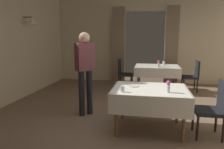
{
  "coord_description": "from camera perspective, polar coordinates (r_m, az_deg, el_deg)",
  "views": [
    {
      "loc": [
        0.22,
        -3.47,
        1.64
      ],
      "look_at": [
        -0.5,
        0.46,
        0.91
      ],
      "focal_mm": 33.82,
      "sensor_mm": 36.0,
      "label": 1
    }
  ],
  "objects": [
    {
      "name": "chair_far_left",
      "position": [
        6.73,
        3.05,
        0.68
      ],
      "size": [
        0.44,
        0.44,
        0.93
      ],
      "color": "black",
      "rests_on": "ground"
    },
    {
      "name": "dining_table_mid",
      "position": [
        3.74,
        10.17,
        -5.24
      ],
      "size": [
        1.29,
        1.02,
        0.75
      ],
      "color": "brown",
      "rests_on": "ground"
    },
    {
      "name": "plate_mid_b",
      "position": [
        3.81,
        5.69,
        -3.12
      ],
      "size": [
        0.21,
        0.21,
        0.01
      ],
      "primitive_type": "cylinder",
      "color": "white",
      "rests_on": "dining_table_mid"
    },
    {
      "name": "flower_vase_far",
      "position": [
        6.22,
        12.48,
        2.91
      ],
      "size": [
        0.07,
        0.07,
        0.21
      ],
      "color": "silver",
      "rests_on": "dining_table_far"
    },
    {
      "name": "chair_far_right",
      "position": [
        6.71,
        21.0,
        -0.03
      ],
      "size": [
        0.44,
        0.44,
        0.93
      ],
      "color": "black",
      "rests_on": "ground"
    },
    {
      "name": "ground",
      "position": [
        3.85,
        6.25,
        -14.97
      ],
      "size": [
        10.08,
        10.08,
        0.0
      ],
      "primitive_type": "plane",
      "color": "#7A604C"
    },
    {
      "name": "person_waiter_by_doorway",
      "position": [
        4.34,
        -7.31,
        2.08
      ],
      "size": [
        0.41,
        0.41,
        1.72
      ],
      "color": "black",
      "rests_on": "ground"
    },
    {
      "name": "dining_table_far",
      "position": [
        6.58,
        12.07,
        1.47
      ],
      "size": [
        1.33,
        0.99,
        0.75
      ],
      "color": "brown",
      "rests_on": "ground"
    },
    {
      "name": "chair_mid_right",
      "position": [
        3.82,
        25.88,
        -7.83
      ],
      "size": [
        0.44,
        0.44,
        0.93
      ],
      "color": "black",
      "rests_on": "ground"
    },
    {
      "name": "glass_far_b",
      "position": [
        6.86,
        13.81,
        3.03
      ],
      "size": [
        0.08,
        0.08,
        0.11
      ],
      "primitive_type": "cylinder",
      "color": "silver",
      "rests_on": "dining_table_far"
    },
    {
      "name": "glass_mid_c",
      "position": [
        3.41,
        2.83,
        -3.98
      ],
      "size": [
        0.07,
        0.07,
        0.09
      ],
      "primitive_type": "cylinder",
      "color": "silver",
      "rests_on": "dining_table_mid"
    },
    {
      "name": "flower_vase_mid",
      "position": [
        3.48,
        14.99,
        -3.03
      ],
      "size": [
        0.07,
        0.07,
        0.19
      ],
      "color": "silver",
      "rests_on": "dining_table_mid"
    },
    {
      "name": "plate_far_c",
      "position": [
        6.55,
        13.32,
        2.27
      ],
      "size": [
        0.22,
        0.22,
        0.01
      ],
      "primitive_type": "cylinder",
      "color": "white",
      "rests_on": "dining_table_far"
    },
    {
      "name": "wall_back",
      "position": [
        7.66,
        8.8,
        9.3
      ],
      "size": [
        6.4,
        0.27,
        3.0
      ],
      "color": "beige",
      "rests_on": "ground"
    }
  ]
}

